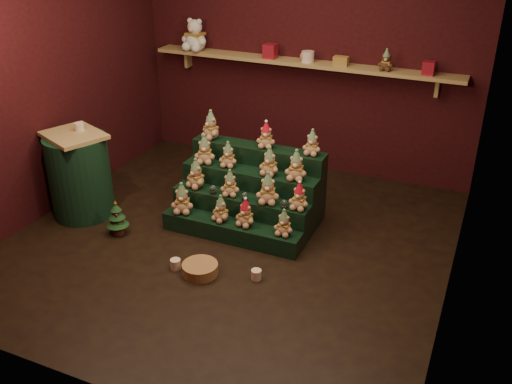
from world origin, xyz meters
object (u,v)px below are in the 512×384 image
at_px(riser_tier_front, 231,231).
at_px(snow_globe_c, 284,204).
at_px(side_table, 80,175).
at_px(mug_left, 176,264).
at_px(wicker_basket, 200,269).
at_px(snow_globe_a, 213,190).
at_px(snow_globe_b, 245,196).
at_px(mini_christmas_tree, 117,218).
at_px(white_bear, 195,30).
at_px(mug_right, 256,275).
at_px(brown_bear, 386,60).

xyz_separation_m(riser_tier_front, snow_globe_c, (0.48, 0.16, 0.31)).
bearing_deg(side_table, mug_left, 3.37).
xyz_separation_m(riser_tier_front, wicker_basket, (0.01, -0.63, -0.04)).
xyz_separation_m(snow_globe_a, mug_left, (0.04, -0.81, -0.36)).
bearing_deg(riser_tier_front, snow_globe_b, 64.56).
height_order(snow_globe_a, mug_left, snow_globe_a).
distance_m(snow_globe_b, mug_left, 0.94).
height_order(snow_globe_a, wicker_basket, snow_globe_a).
distance_m(snow_globe_a, mug_left, 0.89).
height_order(mini_christmas_tree, white_bear, white_bear).
relative_size(riser_tier_front, mug_right, 15.63).
relative_size(wicker_basket, brown_bear, 1.43).
distance_m(snow_globe_b, wicker_basket, 0.87).
bearing_deg(snow_globe_b, white_bear, 130.57).
bearing_deg(side_table, riser_tier_front, 28.37).
relative_size(snow_globe_a, snow_globe_c, 1.02).
xyz_separation_m(mini_christmas_tree, mug_left, (0.82, -0.30, -0.13)).
xyz_separation_m(mug_left, white_bear, (-1.08, 2.43, 1.51)).
xyz_separation_m(mini_christmas_tree, wicker_basket, (1.06, -0.28, -0.13)).
bearing_deg(wicker_basket, snow_globe_b, 85.06).
relative_size(side_table, mug_right, 9.93).
height_order(side_table, wicker_basket, side_table).
height_order(riser_tier_front, side_table, side_table).
bearing_deg(white_bear, riser_tier_front, -46.72).
xyz_separation_m(white_bear, brown_bear, (2.28, 0.00, -0.13)).
bearing_deg(snow_globe_a, mug_left, -87.46).
distance_m(mug_right, white_bear, 3.28).
xyz_separation_m(snow_globe_b, mini_christmas_tree, (-1.13, -0.51, -0.23)).
relative_size(snow_globe_b, snow_globe_c, 0.96).
xyz_separation_m(mug_left, mug_right, (0.72, 0.14, -0.00)).
bearing_deg(wicker_basket, white_bear, 118.69).
height_order(side_table, white_bear, white_bear).
bearing_deg(mug_right, mug_left, -168.61).
relative_size(snow_globe_b, side_table, 0.10).
height_order(snow_globe_c, brown_bear, brown_bear).
height_order(snow_globe_a, mini_christmas_tree, snow_globe_a).
bearing_deg(wicker_basket, mini_christmas_tree, 165.34).
bearing_deg(brown_bear, mug_right, -103.78).
bearing_deg(snow_globe_c, white_bear, 137.81).
height_order(snow_globe_a, white_bear, white_bear).
bearing_deg(snow_globe_a, brown_bear, 52.80).
height_order(side_table, mug_right, side_table).
height_order(riser_tier_front, wicker_basket, riser_tier_front).
height_order(riser_tier_front, mini_christmas_tree, mini_christmas_tree).
bearing_deg(snow_globe_b, mug_right, -58.21).
bearing_deg(brown_bear, riser_tier_front, -120.43).
bearing_deg(snow_globe_a, snow_globe_c, 0.00).
relative_size(mini_christmas_tree, white_bear, 0.77).
relative_size(riser_tier_front, snow_globe_c, 15.83).
distance_m(snow_globe_b, white_bear, 2.43).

